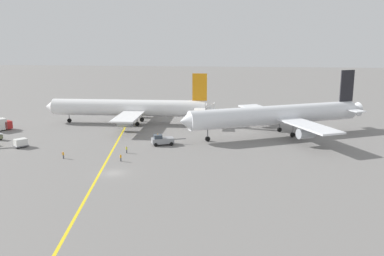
{
  "coord_description": "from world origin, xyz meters",
  "views": [
    {
      "loc": [
        23.97,
        -78.1,
        26.67
      ],
      "look_at": [
        13.03,
        25.28,
        4.0
      ],
      "focal_mm": 39.63,
      "sensor_mm": 36.0,
      "label": 1
    }
  ],
  "objects_px": {
    "ground_crew_ramp_agent_by_cones": "(127,149)",
    "pushback_tug": "(162,140)",
    "airliner_being_pushed": "(277,115)",
    "ground_crew_marshaller_foreground": "(121,158)",
    "gse_catering_truck_tall": "(0,125)",
    "gse_container_dolly_flat": "(21,143)",
    "airliner_at_gate_left": "(130,108)",
    "ground_crew_wing_walker_right": "(63,155)"
  },
  "relations": [
    {
      "from": "ground_crew_ramp_agent_by_cones",
      "to": "pushback_tug",
      "type": "bearing_deg",
      "value": 50.58
    },
    {
      "from": "ground_crew_ramp_agent_by_cones",
      "to": "gse_catering_truck_tall",
      "type": "bearing_deg",
      "value": 155.04
    },
    {
      "from": "airliner_being_pushed",
      "to": "gse_catering_truck_tall",
      "type": "bearing_deg",
      "value": -178.3
    },
    {
      "from": "airliner_at_gate_left",
      "to": "ground_crew_ramp_agent_by_cones",
      "type": "distance_m",
      "value": 34.29
    },
    {
      "from": "pushback_tug",
      "to": "ground_crew_ramp_agent_by_cones",
      "type": "height_order",
      "value": "pushback_tug"
    },
    {
      "from": "airliner_being_pushed",
      "to": "ground_crew_ramp_agent_by_cones",
      "type": "height_order",
      "value": "airliner_being_pushed"
    },
    {
      "from": "ground_crew_ramp_agent_by_cones",
      "to": "gse_container_dolly_flat",
      "type": "bearing_deg",
      "value": 175.04
    },
    {
      "from": "airliner_being_pushed",
      "to": "gse_catering_truck_tall",
      "type": "distance_m",
      "value": 78.53
    },
    {
      "from": "airliner_at_gate_left",
      "to": "pushback_tug",
      "type": "relative_size",
      "value": 6.17
    },
    {
      "from": "airliner_being_pushed",
      "to": "gse_container_dolly_flat",
      "type": "distance_m",
      "value": 66.39
    },
    {
      "from": "gse_catering_truck_tall",
      "to": "ground_crew_marshaller_foreground",
      "type": "bearing_deg",
      "value": -31.62
    },
    {
      "from": "pushback_tug",
      "to": "gse_catering_truck_tall",
      "type": "height_order",
      "value": "gse_catering_truck_tall"
    },
    {
      "from": "gse_container_dolly_flat",
      "to": "ground_crew_wing_walker_right",
      "type": "bearing_deg",
      "value": -30.06
    },
    {
      "from": "gse_catering_truck_tall",
      "to": "airliner_at_gate_left",
      "type": "bearing_deg",
      "value": 21.41
    },
    {
      "from": "airliner_at_gate_left",
      "to": "ground_crew_wing_walker_right",
      "type": "xyz_separation_m",
      "value": [
        -5.43,
        -39.11,
        -4.05
      ]
    },
    {
      "from": "pushback_tug",
      "to": "ground_crew_ramp_agent_by_cones",
      "type": "relative_size",
      "value": 5.12
    },
    {
      "from": "pushback_tug",
      "to": "airliner_at_gate_left",
      "type": "bearing_deg",
      "value": 119.83
    },
    {
      "from": "airliner_at_gate_left",
      "to": "pushback_tug",
      "type": "distance_m",
      "value": 28.91
    },
    {
      "from": "airliner_at_gate_left",
      "to": "gse_catering_truck_tall",
      "type": "relative_size",
      "value": 8.57
    },
    {
      "from": "pushback_tug",
      "to": "gse_catering_truck_tall",
      "type": "distance_m",
      "value": 50.29
    },
    {
      "from": "airliner_at_gate_left",
      "to": "ground_crew_wing_walker_right",
      "type": "bearing_deg",
      "value": -97.91
    },
    {
      "from": "pushback_tug",
      "to": "gse_container_dolly_flat",
      "type": "relative_size",
      "value": 2.23
    },
    {
      "from": "gse_catering_truck_tall",
      "to": "ground_crew_ramp_agent_by_cones",
      "type": "xyz_separation_m",
      "value": [
        42.15,
        -19.62,
        -0.88
      ]
    },
    {
      "from": "airliner_being_pushed",
      "to": "ground_crew_ramp_agent_by_cones",
      "type": "distance_m",
      "value": 42.64
    },
    {
      "from": "gse_catering_truck_tall",
      "to": "ground_crew_marshaller_foreground",
      "type": "height_order",
      "value": "gse_catering_truck_tall"
    },
    {
      "from": "ground_crew_ramp_agent_by_cones",
      "to": "ground_crew_marshaller_foreground",
      "type": "xyz_separation_m",
      "value": [
        0.42,
        -6.59,
        -0.04
      ]
    },
    {
      "from": "airliner_being_pushed",
      "to": "ground_crew_ramp_agent_by_cones",
      "type": "relative_size",
      "value": 30.56
    },
    {
      "from": "ground_crew_wing_walker_right",
      "to": "ground_crew_marshaller_foreground",
      "type": "bearing_deg",
      "value": -3.13
    },
    {
      "from": "airliner_being_pushed",
      "to": "gse_container_dolly_flat",
      "type": "height_order",
      "value": "airliner_being_pushed"
    },
    {
      "from": "airliner_at_gate_left",
      "to": "gse_container_dolly_flat",
      "type": "height_order",
      "value": "airliner_at_gate_left"
    },
    {
      "from": "gse_catering_truck_tall",
      "to": "ground_crew_ramp_agent_by_cones",
      "type": "bearing_deg",
      "value": -24.96
    },
    {
      "from": "airliner_being_pushed",
      "to": "ground_crew_marshaller_foreground",
      "type": "distance_m",
      "value": 46.06
    },
    {
      "from": "pushback_tug",
      "to": "ground_crew_wing_walker_right",
      "type": "distance_m",
      "value": 24.3
    },
    {
      "from": "airliner_being_pushed",
      "to": "gse_container_dolly_flat",
      "type": "xyz_separation_m",
      "value": [
        -63.28,
        -19.6,
        -4.43
      ]
    },
    {
      "from": "ground_crew_marshaller_foreground",
      "to": "ground_crew_ramp_agent_by_cones",
      "type": "bearing_deg",
      "value": 93.68
    },
    {
      "from": "ground_crew_ramp_agent_by_cones",
      "to": "airliner_at_gate_left",
      "type": "bearing_deg",
      "value": 102.55
    },
    {
      "from": "ground_crew_wing_walker_right",
      "to": "ground_crew_ramp_agent_by_cones",
      "type": "xyz_separation_m",
      "value": [
        12.83,
        5.87,
        0.03
      ]
    },
    {
      "from": "airliner_at_gate_left",
      "to": "gse_catering_truck_tall",
      "type": "height_order",
      "value": "airliner_at_gate_left"
    },
    {
      "from": "pushback_tug",
      "to": "ground_crew_ramp_agent_by_cones",
      "type": "xyz_separation_m",
      "value": [
        -6.87,
        -8.36,
        -0.39
      ]
    },
    {
      "from": "airliner_being_pushed",
      "to": "ground_crew_marshaller_foreground",
      "type": "bearing_deg",
      "value": -141.47
    },
    {
      "from": "ground_crew_ramp_agent_by_cones",
      "to": "ground_crew_marshaller_foreground",
      "type": "relative_size",
      "value": 1.04
    },
    {
      "from": "airliner_at_gate_left",
      "to": "airliner_being_pushed",
      "type": "height_order",
      "value": "airliner_being_pushed"
    }
  ]
}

